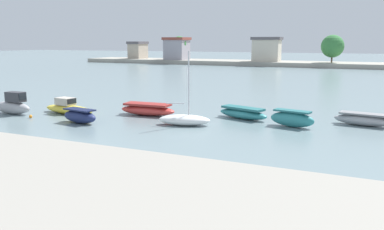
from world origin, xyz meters
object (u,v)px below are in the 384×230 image
Objects in this scene: moored_boat_3 at (148,110)px; moored_boat_4 at (184,120)px; mooring_buoy_2 at (31,116)px; moored_boat_6 at (292,119)px; moored_boat_1 at (68,108)px; moored_boat_7 at (364,120)px; moored_boat_0 at (13,105)px; moored_boat_2 at (80,116)px; moored_boat_5 at (243,113)px.

moored_boat_4 is (4.58, -2.43, -0.05)m from moored_boat_3.
moored_boat_6 is at bearing 15.02° from mooring_buoy_2.
moored_boat_7 is at bearing 20.62° from moored_boat_1.
moored_boat_2 is at bearing -4.36° from moored_boat_0.
moored_boat_0 is at bearing -146.04° from moored_boat_1.
moored_boat_1 reaches higher than moored_boat_5.
moored_boat_3 is 0.92× the size of moored_boat_4.
moored_boat_3 reaches higher than moored_boat_5.
moored_boat_2 is 21.09m from moored_boat_7.
moored_boat_7 is (23.09, 5.11, -0.02)m from moored_boat_1.
moored_boat_7 is (8.88, 1.12, -0.00)m from moored_boat_5.
moored_boat_1 is 23.65m from moored_boat_7.
moored_boat_5 is at bearing 19.27° from moored_boat_0.
moored_boat_0 is at bearing -161.77° from moored_boat_3.
moored_boat_6 is (22.61, 4.50, -0.13)m from moored_boat_0.
mooring_buoy_2 is (-4.95, -0.06, -0.39)m from moored_boat_2.
moored_boat_4 is at bearing 6.88° from moored_boat_1.
moored_boat_2 reaches higher than mooring_buoy_2.
moored_boat_3 is 11.89m from moored_boat_6.
moored_boat_0 reaches higher than moored_boat_3.
moored_boat_0 is at bearing 164.01° from mooring_buoy_2.
moored_boat_5 is at bearing -165.28° from moored_boat_7.
moored_boat_2 is 5.79m from moored_boat_3.
moored_boat_1 is at bearing 26.97° from moored_boat_0.
moored_boat_5 is at bearing 39.36° from moored_boat_4.
moored_boat_7 is at bearing 9.89° from moored_boat_4.
moored_boat_6 reaches higher than mooring_buoy_2.
moored_boat_3 is (6.51, 2.19, 0.01)m from moored_boat_1.
moored_boat_0 is 0.92× the size of moored_boat_7.
moored_boat_0 is at bearing -156.86° from moored_boat_6.
moored_boat_5 is at bearing 23.65° from mooring_buoy_2.
mooring_buoy_2 is (-7.91, -5.03, -0.34)m from moored_boat_3.
moored_boat_1 is 1.12× the size of moored_boat_3.
moored_boat_4 is (7.54, 2.55, -0.11)m from moored_boat_2.
moored_boat_4 is at bearing 11.78° from mooring_buoy_2.
moored_boat_5 is at bearing 9.89° from moored_boat_3.
moored_boat_1 is 1.65× the size of moored_boat_2.
moored_boat_2 is 4.96m from mooring_buoy_2.
moored_boat_4 reaches higher than moored_boat_5.
moored_boat_0 is 1.19× the size of moored_boat_2.
moored_boat_1 is (4.22, 2.04, -0.26)m from moored_boat_0.
moored_boat_1 is 4.51m from moored_boat_2.
moored_boat_2 is at bearing -148.64° from moored_boat_6.
moored_boat_2 is at bearing -129.13° from moored_boat_5.
moored_boat_7 is (12.01, 5.36, 0.02)m from moored_boat_4.
moored_boat_6 is at bearing -1.66° from moored_boat_5.
mooring_buoy_2 is at bearing -169.72° from moored_boat_2.
moored_boat_3 is at bearing -162.47° from moored_boat_7.
moored_boat_1 reaches higher than moored_boat_7.
moored_boat_2 reaches higher than moored_boat_5.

